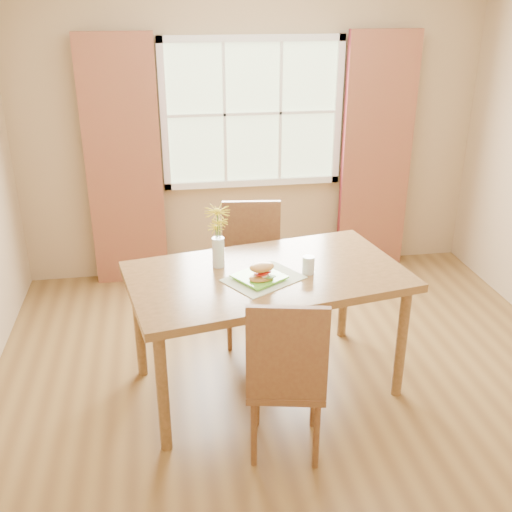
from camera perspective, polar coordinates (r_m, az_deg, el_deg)
The scene contains 12 objects.
room at distance 3.70m, azimuth 4.15°, elevation 5.93°, with size 4.24×3.84×2.74m.
window at distance 5.45m, azimuth -0.34°, elevation 13.42°, with size 1.62×0.06×1.32m.
curtain_left at distance 5.40m, azimuth -12.47°, elevation 8.41°, with size 0.65×0.08×2.20m, color maroon.
curtain_right at distance 5.74m, azimuth 11.39°, elevation 9.40°, with size 0.65×0.08×2.20m, color maroon.
dining_table at distance 3.85m, azimuth 1.07°, elevation -2.77°, with size 1.89×1.28×0.85m.
chair_near at distance 3.34m, azimuth 2.91°, elevation -11.11°, with size 0.51×0.51×1.04m.
chair_far at distance 4.56m, azimuth -0.39°, elevation -0.85°, with size 0.49×0.49×1.06m.
placemat at distance 3.72m, azimuth 0.73°, elevation -2.20°, with size 0.45×0.33×0.01m, color beige.
plate at distance 3.71m, azimuth 0.30°, elevation -2.12°, with size 0.26×0.26×0.01m, color #6DD735.
croissant_sandwich at distance 3.63m, azimuth 0.55°, elevation -1.56°, with size 0.18×0.14×0.12m.
water_glass at distance 3.79m, azimuth 5.01°, elevation -0.89°, with size 0.08×0.08×0.12m.
flower_vase at distance 3.81m, azimuth -3.66°, elevation 2.39°, with size 0.17×0.17×0.41m.
Camera 1 is at (-0.82, -3.43, 2.48)m, focal length 42.00 mm.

